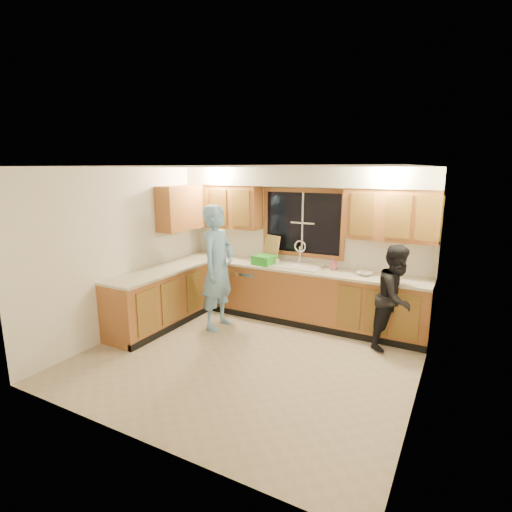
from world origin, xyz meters
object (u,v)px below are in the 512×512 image
at_px(knife_block, 213,248).
at_px(bowl, 365,274).
at_px(woman, 396,297).
at_px(sink, 295,270).
at_px(dish_crate, 264,260).
at_px(man, 218,268).
at_px(stove, 133,310).
at_px(soap_bottle, 334,264).
at_px(dishwasher, 249,289).

height_order(knife_block, bowl, knife_block).
relative_size(woman, knife_block, 6.27).
bearing_deg(sink, dish_crate, -165.32).
distance_m(man, knife_block, 1.24).
xyz_separation_m(stove, woman, (3.45, 1.52, 0.29)).
xyz_separation_m(knife_block, soap_bottle, (2.32, -0.01, -0.03)).
xyz_separation_m(dishwasher, knife_block, (-0.86, 0.14, 0.63)).
bearing_deg(woman, soap_bottle, 91.25).
relative_size(stove, dish_crate, 2.71).
height_order(dishwasher, man, man).
height_order(stove, woman, woman).
height_order(sink, bowl, sink).
bearing_deg(sink, stove, -134.61).
height_order(man, dish_crate, man).
bearing_deg(dish_crate, stove, -127.51).
bearing_deg(stove, sink, 45.39).
xyz_separation_m(dishwasher, woman, (2.50, -0.29, 0.33)).
relative_size(sink, stove, 0.96).
bearing_deg(bowl, sink, 178.55).
height_order(dish_crate, soap_bottle, soap_bottle).
relative_size(man, dish_crate, 5.88).
xyz_separation_m(knife_block, bowl, (2.84, -0.16, -0.09)).
relative_size(dishwasher, woman, 0.55).
distance_m(dish_crate, soap_bottle, 1.14).
bearing_deg(knife_block, soap_bottle, -5.43).
relative_size(soap_bottle, bowl, 0.79).
distance_m(stove, man, 1.40).
relative_size(knife_block, soap_bottle, 1.37).
xyz_separation_m(woman, dish_crate, (-2.15, 0.17, 0.26)).
height_order(dishwasher, woman, woman).
bearing_deg(bowl, dish_crate, -176.42).
bearing_deg(dish_crate, knife_block, 167.97).
bearing_deg(man, knife_block, 36.98).
xyz_separation_m(sink, knife_block, (-1.71, 0.13, 0.17)).
bearing_deg(woman, bowl, 85.08).
xyz_separation_m(stove, dish_crate, (1.30, 1.69, 0.55)).
bearing_deg(man, sink, -49.04).
distance_m(sink, soap_bottle, 0.64).
height_order(knife_block, soap_bottle, knife_block).
xyz_separation_m(dishwasher, dish_crate, (0.35, -0.12, 0.59)).
relative_size(man, soap_bottle, 11.36).
xyz_separation_m(sink, stove, (-1.80, -1.82, -0.41)).
height_order(stove, bowl, bowl).
bearing_deg(stove, man, 48.63).
bearing_deg(dishwasher, bowl, -0.41).
xyz_separation_m(dishwasher, soap_bottle, (1.47, 0.13, 0.60)).
bearing_deg(dish_crate, soap_bottle, 12.29).
distance_m(man, soap_bottle, 1.83).
bearing_deg(soap_bottle, knife_block, 179.65).
distance_m(woman, knife_block, 3.39).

